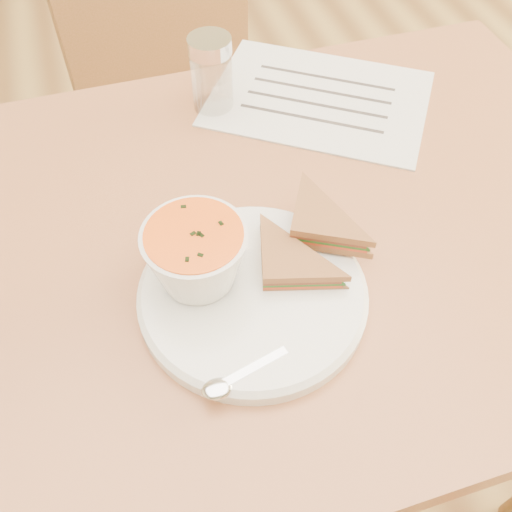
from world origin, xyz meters
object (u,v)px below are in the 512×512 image
object	(u,v)px
dining_table	(266,366)
condiment_shaker	(211,74)
plate	(253,295)
chair_far	(205,126)
soup_bowl	(197,258)

from	to	relation	value
dining_table	condiment_shaker	xyz separation A→B (m)	(-0.01, 0.25, 0.43)
plate	condiment_shaker	world-z (taller)	condiment_shaker
dining_table	chair_far	distance (m)	0.55
chair_far	plate	world-z (taller)	chair_far
soup_bowl	condiment_shaker	size ratio (longest dim) A/B	1.01
chair_far	soup_bowl	world-z (taller)	chair_far
dining_table	soup_bowl	size ratio (longest dim) A/B	8.95
dining_table	condiment_shaker	distance (m)	0.50
dining_table	chair_far	world-z (taller)	chair_far
chair_far	soup_bowl	bearing A→B (deg)	63.27
condiment_shaker	plate	bearing A→B (deg)	-97.34
dining_table	plate	bearing A→B (deg)	-118.10
condiment_shaker	dining_table	bearing A→B (deg)	-88.18
chair_far	condiment_shaker	distance (m)	0.44
plate	condiment_shaker	distance (m)	0.36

